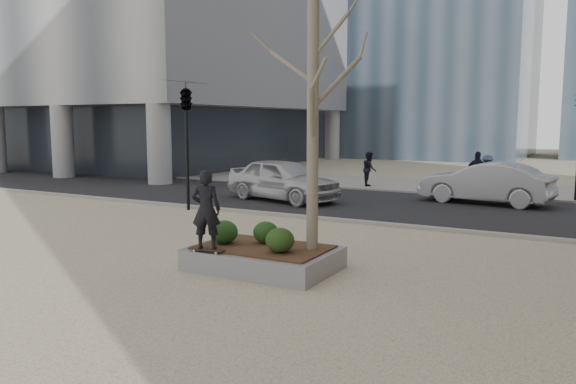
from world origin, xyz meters
The scene contains 17 objects.
ground centered at (0.00, 0.00, 0.00)m, with size 120.00×120.00×0.00m, color #BAAE89.
street centered at (0.00, 10.00, 0.01)m, with size 60.00×8.00×0.02m, color black.
far_sidewalk centered at (0.00, 17.00, 0.01)m, with size 60.00×6.00×0.02m, color gray.
planter centered at (1.00, 0.00, 0.23)m, with size 3.00×2.00×0.45m, color gray.
planter_mulch centered at (1.00, 0.00, 0.47)m, with size 2.70×1.70×0.04m, color #382314.
sycamore_tree centered at (2.00, 0.30, 3.79)m, with size 2.80×2.80×6.60m, color gray, non-canonical shape.
shrub_left centered at (0.10, -0.16, 0.74)m, with size 0.60×0.60×0.51m, color #133E18.
shrub_middle centered at (0.87, 0.32, 0.72)m, with size 0.55×0.55×0.47m, color #153511.
shrub_right centered at (1.57, -0.31, 0.74)m, with size 0.59×0.59×0.50m, color black.
skateboard centered at (0.17, -0.88, 0.49)m, with size 0.78×0.20×0.07m, color black, non-canonical shape.
skateboarder centered at (0.17, -0.88, 1.34)m, with size 0.60×0.39×1.63m, color black.
police_car centered at (-3.66, 9.17, 0.86)m, with size 1.97×4.91×1.67m, color silver.
car_silver centered at (3.49, 12.14, 0.81)m, with size 1.68×4.82×1.59m, color #93959A.
pedestrian_a centered at (-2.44, 15.56, 0.85)m, with size 0.80×0.62×1.65m, color black.
pedestrian_b centered at (2.91, 15.99, 0.84)m, with size 1.06×0.61×1.64m, color #3A4768.
pedestrian_c centered at (2.65, 15.22, 0.93)m, with size 1.06×0.44×1.81m, color black.
traffic_light_near centered at (-5.50, 5.60, 2.25)m, with size 0.60×2.48×4.50m, color black, non-canonical shape.
Camera 1 is at (7.04, -9.97, 3.12)m, focal length 35.00 mm.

